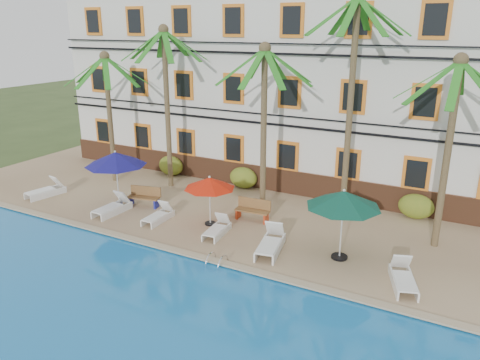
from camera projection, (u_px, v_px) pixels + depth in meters
The scene contains 25 objects.
ground at pixel (182, 246), 18.39m from camera, with size 100.00×100.00×0.00m, color #384C23.
pool_deck at pixel (242, 202), 22.53m from camera, with size 30.00×12.00×0.25m, color tan.
swimming_pool at pixel (31, 345), 12.50m from camera, with size 26.00×12.00×0.20m, color #1973BF.
pool_coping at pixel (168, 248), 17.55m from camera, with size 30.00×0.35×0.06m, color tan.
hotel_building at pixel (285, 82), 25.05m from camera, with size 25.40×6.44×10.22m.
palm_a at pixel (108, 99), 24.01m from camera, with size 4.13×4.13×6.78m.
palm_b at pixel (166, 86), 22.88m from camera, with size 4.13×4.13×8.06m.
palm_c at pixel (264, 107), 19.49m from camera, with size 4.13×4.13×7.37m.
palm_d at pixel (352, 82), 18.53m from camera, with size 4.13×4.13×9.28m.
palm_e at pixel (451, 126), 16.39m from camera, with size 4.13×4.13×7.14m.
shrub_left at pixel (171, 166), 26.05m from camera, with size 1.50×0.90×1.10m, color #1F601B.
shrub_mid at pixel (243, 178), 24.00m from camera, with size 1.50×0.90×1.10m, color #1F601B.
shrub_right at pixel (416, 206), 20.20m from camera, with size 1.50×0.90×1.10m, color #1F601B.
umbrella_blue at pixel (116, 159), 20.76m from camera, with size 2.74×2.74×2.73m.
umbrella_red at pixel (210, 183), 19.18m from camera, with size 2.14×2.14×2.15m.
umbrella_green at pixel (344, 199), 16.17m from camera, with size 2.65×2.65×2.65m.
lounger_a at pixel (46, 190), 22.97m from camera, with size 1.03×1.98×0.89m.
lounger_b at pixel (113, 207), 20.84m from camera, with size 0.75×1.93×0.90m.
lounger_c at pixel (158, 215), 20.01m from camera, with size 0.63×1.68×0.79m.
lounger_d at pixel (217, 229), 18.71m from camera, with size 0.76×1.70×0.78m.
lounger_e at pixel (271, 243), 17.32m from camera, with size 1.13×2.18×0.98m.
lounger_f at pixel (403, 278), 15.01m from camera, with size 1.24×1.97×0.88m.
bench_left at pixel (144, 196), 21.63m from camera, with size 1.57×0.80×0.93m.
bench_right at pixel (253, 209), 20.08m from camera, with size 1.53×0.58×0.93m.
pool_ladder at pixel (217, 264), 16.48m from camera, with size 0.54×0.74×0.74m.
Camera 1 is at (9.90, -13.58, 8.23)m, focal length 35.00 mm.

